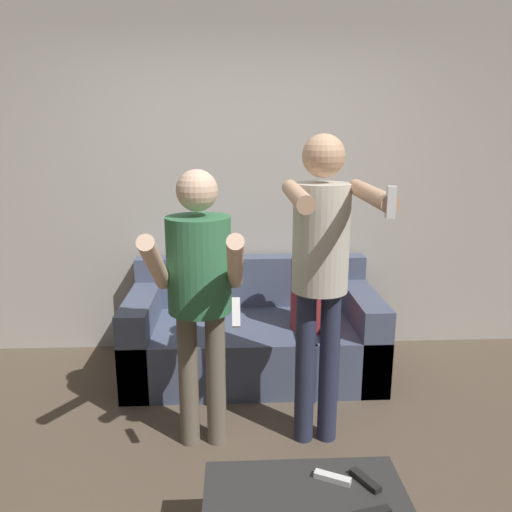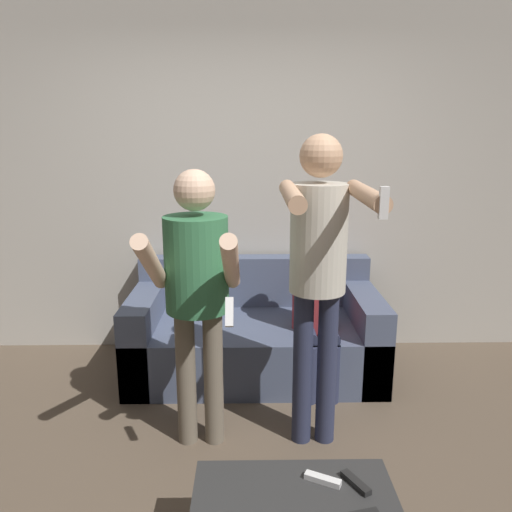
# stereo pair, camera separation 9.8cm
# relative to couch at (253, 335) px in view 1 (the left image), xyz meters

# --- Properties ---
(ground_plane) EXTENTS (14.00, 14.00, 0.00)m
(ground_plane) POSITION_rel_couch_xyz_m (-0.11, -1.40, -0.27)
(ground_plane) COLOR brown
(wall_back) EXTENTS (6.40, 0.06, 2.70)m
(wall_back) POSITION_rel_couch_xyz_m (-0.11, 0.49, 1.08)
(wall_back) COLOR #B7B2A8
(wall_back) RESTS_ON ground_plane
(couch) EXTENTS (1.80, 0.92, 0.79)m
(couch) POSITION_rel_couch_xyz_m (0.00, 0.00, 0.00)
(couch) COLOR #4C5670
(couch) RESTS_ON ground_plane
(person_standing_left) EXTENTS (0.46, 0.70, 1.56)m
(person_standing_left) POSITION_rel_couch_xyz_m (-0.32, -0.92, 0.70)
(person_standing_left) COLOR #6B6051
(person_standing_left) RESTS_ON ground_plane
(person_standing_right) EXTENTS (0.42, 0.76, 1.73)m
(person_standing_right) POSITION_rel_couch_xyz_m (0.32, -0.92, 0.82)
(person_standing_right) COLOR #282D47
(person_standing_right) RESTS_ON ground_plane
(person_seated) EXTENTS (0.32, 0.54, 1.13)m
(person_seated) POSITION_rel_couch_xyz_m (0.42, -0.22, 0.35)
(person_seated) COLOR #282D47
(person_seated) RESTS_ON ground_plane
(remote_mid) EXTENTS (0.10, 0.15, 0.02)m
(remote_mid) POSITION_rel_couch_xyz_m (0.38, -1.74, 0.10)
(remote_mid) COLOR black
(remote_mid) RESTS_ON coffee_table
(remote_far) EXTENTS (0.15, 0.10, 0.02)m
(remote_far) POSITION_rel_couch_xyz_m (0.25, -1.72, 0.10)
(remote_far) COLOR white
(remote_far) RESTS_ON coffee_table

